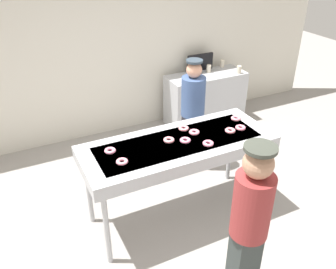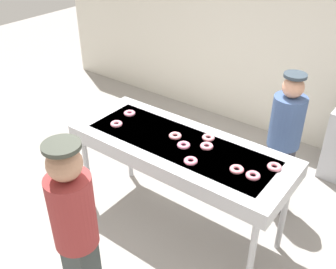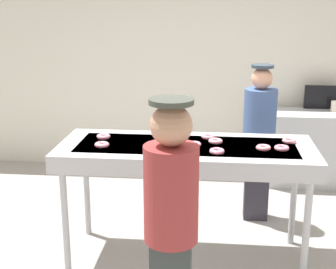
{
  "view_description": "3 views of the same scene",
  "coord_description": "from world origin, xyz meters",
  "px_view_note": "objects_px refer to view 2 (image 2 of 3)",
  "views": [
    {
      "loc": [
        -1.56,
        -2.93,
        3.02
      ],
      "look_at": [
        -0.13,
        -0.0,
        1.15
      ],
      "focal_mm": 38.42,
      "sensor_mm": 36.0,
      "label": 1
    },
    {
      "loc": [
        1.72,
        -2.47,
        2.97
      ],
      "look_at": [
        -0.15,
        0.01,
        1.05
      ],
      "focal_mm": 41.76,
      "sensor_mm": 36.0,
      "label": 2
    },
    {
      "loc": [
        0.24,
        -3.83,
        2.2
      ],
      "look_at": [
        -0.16,
        0.04,
        1.1
      ],
      "focal_mm": 51.87,
      "sensor_mm": 36.0,
      "label": 3
    }
  ],
  "objects_px": {
    "strawberry_donut_1": "(274,167)",
    "strawberry_donut_7": "(208,138)",
    "strawberry_donut_2": "(207,146)",
    "strawberry_donut_5": "(130,113)",
    "strawberry_donut_8": "(184,145)",
    "fryer_conveyor": "(180,150)",
    "strawberry_donut_0": "(175,136)",
    "strawberry_donut_9": "(116,124)",
    "customer_waiting": "(76,230)",
    "worker_baker": "(284,139)",
    "strawberry_donut_4": "(253,176)",
    "strawberry_donut_6": "(237,169)",
    "strawberry_donut_3": "(191,161)"
  },
  "relations": [
    {
      "from": "strawberry_donut_1",
      "to": "strawberry_donut_7",
      "type": "xyz_separation_m",
      "value": [
        -0.68,
        0.06,
        0.0
      ]
    },
    {
      "from": "strawberry_donut_1",
      "to": "strawberry_donut_2",
      "type": "xyz_separation_m",
      "value": [
        -0.62,
        -0.07,
        0.0
      ]
    },
    {
      "from": "strawberry_donut_5",
      "to": "strawberry_donut_8",
      "type": "xyz_separation_m",
      "value": [
        0.79,
        -0.16,
        0.0
      ]
    },
    {
      "from": "fryer_conveyor",
      "to": "strawberry_donut_0",
      "type": "height_order",
      "value": "strawberry_donut_0"
    },
    {
      "from": "strawberry_donut_9",
      "to": "customer_waiting",
      "type": "relative_size",
      "value": 0.07
    },
    {
      "from": "strawberry_donut_0",
      "to": "worker_baker",
      "type": "height_order",
      "value": "worker_baker"
    },
    {
      "from": "strawberry_donut_0",
      "to": "worker_baker",
      "type": "bearing_deg",
      "value": 46.83
    },
    {
      "from": "strawberry_donut_0",
      "to": "strawberry_donut_2",
      "type": "xyz_separation_m",
      "value": [
        0.33,
        0.03,
        0.0
      ]
    },
    {
      "from": "strawberry_donut_4",
      "to": "strawberry_donut_6",
      "type": "bearing_deg",
      "value": -178.06
    },
    {
      "from": "strawberry_donut_1",
      "to": "strawberry_donut_2",
      "type": "height_order",
      "value": "same"
    },
    {
      "from": "strawberry_donut_3",
      "to": "strawberry_donut_8",
      "type": "height_order",
      "value": "same"
    },
    {
      "from": "worker_baker",
      "to": "fryer_conveyor",
      "type": "bearing_deg",
      "value": 55.78
    },
    {
      "from": "strawberry_donut_2",
      "to": "strawberry_donut_6",
      "type": "bearing_deg",
      "value": -20.88
    },
    {
      "from": "strawberry_donut_7",
      "to": "strawberry_donut_4",
      "type": "bearing_deg",
      "value": -24.75
    },
    {
      "from": "strawberry_donut_9",
      "to": "strawberry_donut_2",
      "type": "bearing_deg",
      "value": 11.96
    },
    {
      "from": "strawberry_donut_5",
      "to": "strawberry_donut_9",
      "type": "xyz_separation_m",
      "value": [
        0.04,
        -0.24,
        0.0
      ]
    },
    {
      "from": "strawberry_donut_7",
      "to": "strawberry_donut_9",
      "type": "height_order",
      "value": "same"
    },
    {
      "from": "strawberry_donut_5",
      "to": "strawberry_donut_1",
      "type": "bearing_deg",
      "value": 0.97
    },
    {
      "from": "strawberry_donut_8",
      "to": "worker_baker",
      "type": "bearing_deg",
      "value": 55.96
    },
    {
      "from": "worker_baker",
      "to": "strawberry_donut_4",
      "type": "bearing_deg",
      "value": 99.92
    },
    {
      "from": "strawberry_donut_2",
      "to": "strawberry_donut_3",
      "type": "distance_m",
      "value": 0.27
    },
    {
      "from": "strawberry_donut_3",
      "to": "strawberry_donut_4",
      "type": "xyz_separation_m",
      "value": [
        0.51,
        0.13,
        0.0
      ]
    },
    {
      "from": "fryer_conveyor",
      "to": "strawberry_donut_1",
      "type": "distance_m",
      "value": 0.87
    },
    {
      "from": "fryer_conveyor",
      "to": "strawberry_donut_5",
      "type": "xyz_separation_m",
      "value": [
        -0.73,
        0.12,
        0.1
      ]
    },
    {
      "from": "strawberry_donut_4",
      "to": "worker_baker",
      "type": "bearing_deg",
      "value": 96.18
    },
    {
      "from": "fryer_conveyor",
      "to": "strawberry_donut_4",
      "type": "distance_m",
      "value": 0.78
    },
    {
      "from": "strawberry_donut_6",
      "to": "customer_waiting",
      "type": "xyz_separation_m",
      "value": [
        -0.63,
        -1.2,
        -0.1
      ]
    },
    {
      "from": "strawberry_donut_4",
      "to": "strawberry_donut_5",
      "type": "bearing_deg",
      "value": 172.87
    },
    {
      "from": "strawberry_donut_4",
      "to": "worker_baker",
      "type": "height_order",
      "value": "worker_baker"
    },
    {
      "from": "strawberry_donut_0",
      "to": "strawberry_donut_5",
      "type": "distance_m",
      "value": 0.64
    },
    {
      "from": "worker_baker",
      "to": "strawberry_donut_0",
      "type": "bearing_deg",
      "value": 50.56
    },
    {
      "from": "strawberry_donut_2",
      "to": "strawberry_donut_8",
      "type": "bearing_deg",
      "value": -147.45
    },
    {
      "from": "strawberry_donut_5",
      "to": "strawberry_donut_7",
      "type": "height_order",
      "value": "same"
    },
    {
      "from": "strawberry_donut_0",
      "to": "strawberry_donut_9",
      "type": "bearing_deg",
      "value": -164.19
    },
    {
      "from": "strawberry_donut_1",
      "to": "strawberry_donut_8",
      "type": "xyz_separation_m",
      "value": [
        -0.79,
        -0.18,
        0.0
      ]
    },
    {
      "from": "strawberry_donut_3",
      "to": "strawberry_donut_7",
      "type": "bearing_deg",
      "value": 100.69
    },
    {
      "from": "strawberry_donut_4",
      "to": "strawberry_donut_9",
      "type": "height_order",
      "value": "same"
    },
    {
      "from": "strawberry_donut_5",
      "to": "customer_waiting",
      "type": "relative_size",
      "value": 0.07
    },
    {
      "from": "strawberry_donut_1",
      "to": "strawberry_donut_2",
      "type": "distance_m",
      "value": 0.62
    },
    {
      "from": "strawberry_donut_1",
      "to": "strawberry_donut_2",
      "type": "bearing_deg",
      "value": -173.27
    },
    {
      "from": "strawberry_donut_1",
      "to": "strawberry_donut_6",
      "type": "height_order",
      "value": "same"
    },
    {
      "from": "strawberry_donut_3",
      "to": "worker_baker",
      "type": "relative_size",
      "value": 0.07
    },
    {
      "from": "strawberry_donut_2",
      "to": "strawberry_donut_7",
      "type": "bearing_deg",
      "value": 115.91
    },
    {
      "from": "strawberry_donut_5",
      "to": "strawberry_donut_8",
      "type": "bearing_deg",
      "value": -11.25
    },
    {
      "from": "strawberry_donut_4",
      "to": "strawberry_donut_5",
      "type": "xyz_separation_m",
      "value": [
        -1.49,
        0.19,
        0.0
      ]
    },
    {
      "from": "strawberry_donut_2",
      "to": "strawberry_donut_6",
      "type": "distance_m",
      "value": 0.41
    },
    {
      "from": "strawberry_donut_6",
      "to": "worker_baker",
      "type": "distance_m",
      "value": 0.94
    },
    {
      "from": "strawberry_donut_1",
      "to": "fryer_conveyor",
      "type": "bearing_deg",
      "value": -170.17
    },
    {
      "from": "fryer_conveyor",
      "to": "strawberry_donut_9",
      "type": "xyz_separation_m",
      "value": [
        -0.68,
        -0.12,
        0.1
      ]
    },
    {
      "from": "strawberry_donut_7",
      "to": "customer_waiting",
      "type": "distance_m",
      "value": 1.49
    }
  ]
}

